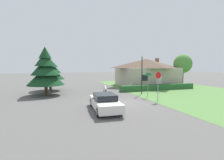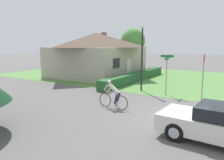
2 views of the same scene
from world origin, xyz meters
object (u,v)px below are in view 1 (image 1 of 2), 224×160
at_px(cottage_house, 146,72).
at_px(stop_sign, 158,80).
at_px(cyclist, 105,91).
at_px(deciduous_tree_right, 183,64).
at_px(conifer_tall_far, 50,70).
at_px(street_lamp, 142,70).
at_px(conifer_tall_near, 46,70).
at_px(sedan_left_lane, 105,102).
at_px(street_name_sign, 148,80).

bearing_deg(cottage_house, stop_sign, -114.48).
xyz_separation_m(cyclist, deciduous_tree_right, (16.68, 7.14, 3.09)).
bearing_deg(cyclist, conifer_tall_far, 42.64).
distance_m(street_lamp, conifer_tall_near, 11.64).
bearing_deg(stop_sign, cottage_house, -117.28).
relative_size(stop_sign, conifer_tall_near, 0.51).
distance_m(stop_sign, deciduous_tree_right, 16.49).
distance_m(stop_sign, street_lamp, 4.47).
bearing_deg(deciduous_tree_right, stop_sign, -138.24).
bearing_deg(sedan_left_lane, deciduous_tree_right, -51.48).
relative_size(cottage_house, conifer_tall_far, 2.09).
height_order(stop_sign, deciduous_tree_right, deciduous_tree_right).
bearing_deg(stop_sign, deciduous_tree_right, -141.21).
bearing_deg(cottage_house, cyclist, -140.47).
distance_m(sedan_left_lane, street_name_sign, 7.76).
height_order(cyclist, deciduous_tree_right, deciduous_tree_right).
height_order(sedan_left_lane, cyclist, cyclist).
xyz_separation_m(sedan_left_lane, stop_sign, (6.13, 1.92, 1.43)).
bearing_deg(sedan_left_lane, street_name_sign, -52.33).
height_order(street_lamp, street_name_sign, street_lamp).
xyz_separation_m(conifer_tall_near, conifer_tall_far, (0.41, 4.10, -0.13)).
height_order(sedan_left_lane, street_lamp, street_lamp).
relative_size(cottage_house, sedan_left_lane, 1.96).
bearing_deg(conifer_tall_far, sedan_left_lane, -71.69).
height_order(stop_sign, street_name_sign, stop_sign).
distance_m(cyclist, conifer_tall_near, 7.52).
xyz_separation_m(sedan_left_lane, deciduous_tree_right, (18.36, 12.85, 3.15)).
relative_size(conifer_tall_near, conifer_tall_far, 1.27).
height_order(conifer_tall_near, conifer_tall_far, conifer_tall_near).
bearing_deg(deciduous_tree_right, cottage_house, 171.31).
xyz_separation_m(sedan_left_lane, street_lamp, (6.61, 6.26, 2.36)).
bearing_deg(stop_sign, street_lamp, -99.26).
bearing_deg(sedan_left_lane, conifer_tall_near, 31.37).
distance_m(cottage_house, street_lamp, 9.10).
bearing_deg(conifer_tall_far, street_name_sign, -39.34).
height_order(cottage_house, stop_sign, cottage_house).
distance_m(cottage_house, deciduous_tree_right, 7.05).
distance_m(cottage_house, cyclist, 12.92).
relative_size(cottage_house, cyclist, 5.10).
bearing_deg(stop_sign, cyclist, -43.40).
relative_size(stop_sign, street_name_sign, 1.08).
xyz_separation_m(sedan_left_lane, conifer_tall_near, (-4.72, 8.94, 2.34)).
xyz_separation_m(stop_sign, conifer_tall_far, (-10.44, 11.11, 0.78)).
height_order(cyclist, stop_sign, stop_sign).
bearing_deg(cottage_house, street_lamp, -123.03).
xyz_separation_m(street_lamp, deciduous_tree_right, (11.76, 6.58, 0.79)).
bearing_deg(conifer_tall_far, stop_sign, -46.78).
height_order(cyclist, street_lamp, street_lamp).
bearing_deg(conifer_tall_near, deciduous_tree_right, 9.60).
bearing_deg(street_lamp, cottage_house, 57.14).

